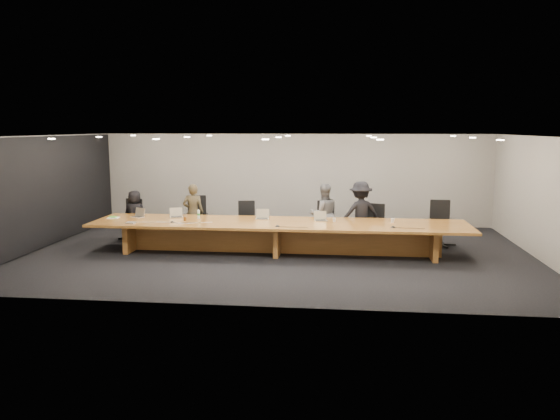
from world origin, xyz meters
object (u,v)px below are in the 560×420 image
Objects in this scene: chair_mid_left at (247,221)px; amber_mug at (185,219)px; mic_left at (172,222)px; mic_center at (277,226)px; chair_far_left at (131,219)px; laptop_b at (176,213)px; laptop_d at (321,216)px; paper_cup_far at (393,221)px; chair_left at (197,217)px; laptop_a at (137,213)px; chair_far_right at (441,223)px; chair_mid_right at (323,222)px; person_d at (360,213)px; person_b at (193,212)px; person_a at (135,215)px; av_box at (131,223)px; laptop_c at (262,214)px; water_bottle at (199,214)px; paper_cup_near at (334,220)px; person_c at (324,214)px; mic_right at (393,227)px; chair_right at (374,224)px; conference_table at (279,232)px.

chair_mid_left reaches higher than amber_mug.
mic_center reaches higher than mic_left.
chair_far_left is 1.72m from laptop_b.
amber_mug is at bearing 172.80° from laptop_d.
chair_far_left is 5.23m from laptop_d.
laptop_b reaches higher than paper_cup_far.
chair_left is at bearing 149.73° from laptop_d.
laptop_a is at bearing 166.44° from mic_center.
paper_cup_far is at bearing -142.91° from chair_far_right.
person_d reaches higher than chair_mid_right.
person_b is at bearing 169.83° from paper_cup_far.
person_a reaches higher than mic_center.
mic_left is (-0.11, -1.47, 0.00)m from person_b.
chair_mid_right reaches higher than mic_left.
av_box is (-0.82, -0.95, -0.11)m from laptop_b.
laptop_d is 1.71m from paper_cup_far.
av_box is 1.77× the size of mic_center.
av_box is at bearing -53.51° from laptop_a.
laptop_c is (2.19, -0.01, 0.00)m from laptop_b.
laptop_b reaches higher than water_bottle.
chair_mid_left is 1.43m from person_b.
laptop_d is (-0.01, -0.97, 0.31)m from chair_mid_right.
paper_cup_far is 5.27m from mic_left.
person_b is 15.76× the size of paper_cup_far.
chair_far_right is at bearing 13.04° from mic_left.
laptop_c is (-4.46, -0.83, 0.28)m from chair_far_right.
person_a reaches higher than av_box.
paper_cup_near is at bearing -29.38° from chair_left.
person_d reaches higher than person_c.
laptop_b reaches higher than mic_center.
person_c is 4.99× the size of laptop_b.
mic_right is (1.66, -0.69, -0.10)m from laptop_d.
laptop_a is 1.40m from amber_mug.
laptop_b is 3.97m from paper_cup_near.
chair_far_right is (8.15, 0.04, 0.04)m from chair_far_left.
laptop_b is 2.19m from laptop_c.
person_b is at bearing -18.83° from person_d.
laptop_c is 3.22m from mic_right.
person_a is 3.70m from laptop_c.
paper_cup_far is (1.67, -0.88, 0.01)m from person_c.
chair_mid_right is at bearing -8.24° from laptop_b.
chair_left is 13.67× the size of paper_cup_near.
chair_mid_left reaches higher than laptop_a.
water_bottle is at bearing -151.82° from chair_right.
chair_far_left is at bearing 157.61° from water_bottle.
conference_table is at bearing 171.42° from mic_right.
person_b is at bearing -159.44° from chair_mid_right.
person_d is at bearing 27.78° from laptop_d.
chair_right is 3.38× the size of laptop_b.
av_box is (-4.47, -1.81, 0.21)m from chair_mid_right.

